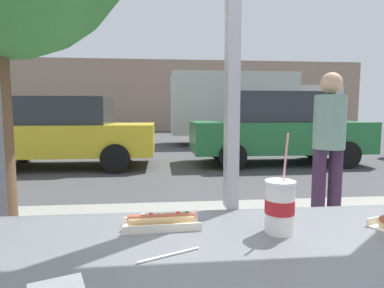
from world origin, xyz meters
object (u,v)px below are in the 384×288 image
at_px(parked_car_green, 277,128).
at_px(hotdog_tray_far, 162,221).
at_px(pedestrian, 329,140).
at_px(soda_cup_left, 280,206).
at_px(parked_car_yellow, 63,132).
at_px(box_truck, 249,106).

bearing_deg(parked_car_green, hotdog_tray_far, -113.64).
xyz_separation_m(hotdog_tray_far, parked_car_green, (2.96, 6.77, -0.05)).
bearing_deg(pedestrian, soda_cup_left, -122.31).
relative_size(parked_car_yellow, box_truck, 0.65).
distance_m(parked_car_green, box_truck, 4.95).
height_order(soda_cup_left, parked_car_yellow, parked_car_yellow).
distance_m(soda_cup_left, box_truck, 12.16).
height_order(soda_cup_left, parked_car_green, parked_car_green).
bearing_deg(parked_car_yellow, soda_cup_left, -68.23).
bearing_deg(soda_cup_left, parked_car_green, 69.41).
bearing_deg(soda_cup_left, pedestrian, 57.69).
bearing_deg(hotdog_tray_far, pedestrian, 49.77).
height_order(parked_car_green, box_truck, box_truck).
bearing_deg(parked_car_green, pedestrian, -104.51).
xyz_separation_m(soda_cup_left, box_truck, (3.20, 11.72, 0.53)).
relative_size(box_truck, pedestrian, 4.05).
distance_m(box_truck, pedestrian, 9.76).
bearing_deg(pedestrian, parked_car_yellow, 131.00).
bearing_deg(soda_cup_left, parked_car_yellow, 111.77).
xyz_separation_m(soda_cup_left, hotdog_tray_far, (-0.39, 0.08, -0.07)).
distance_m(soda_cup_left, hotdog_tray_far, 0.40).
xyz_separation_m(hotdog_tray_far, pedestrian, (1.75, 2.06, 0.08)).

